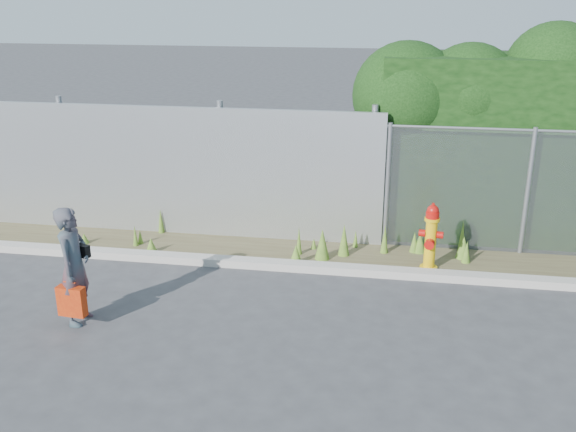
{
  "coord_description": "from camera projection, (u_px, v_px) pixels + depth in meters",
  "views": [
    {
      "loc": [
        1.06,
        -6.95,
        4.01
      ],
      "look_at": [
        -0.3,
        1.4,
        1.0
      ],
      "focal_mm": 40.0,
      "sensor_mm": 36.0,
      "label": 1
    }
  ],
  "objects": [
    {
      "name": "weed_strip",
      "position": [
        316.0,
        249.0,
        10.2
      ],
      "size": [
        16.0,
        1.29,
        0.53
      ],
      "color": "#4C432B",
      "rests_on": "ground"
    },
    {
      "name": "red_tote_bag",
      "position": [
        72.0,
        301.0,
        7.91
      ],
      "size": [
        0.35,
        0.13,
        0.46
      ],
      "rotation": [
        0.0,
        0.0,
        -0.09
      ],
      "color": "#A72009"
    },
    {
      "name": "corrugated_fence",
      "position": [
        132.0,
        170.0,
        10.88
      ],
      "size": [
        8.5,
        0.21,
        2.3
      ],
      "color": "#B3B7BB",
      "rests_on": "ground"
    },
    {
      "name": "black_shoulder_bag",
      "position": [
        82.0,
        251.0,
        7.99
      ],
      "size": [
        0.21,
        0.09,
        0.16
      ],
      "rotation": [
        0.0,
        0.0,
        -0.34
      ],
      "color": "black"
    },
    {
      "name": "ground",
      "position": [
        294.0,
        330.0,
        7.96
      ],
      "size": [
        80.0,
        80.0,
        0.0
      ],
      "primitive_type": "plane",
      "color": "#38373A",
      "rests_on": "ground"
    },
    {
      "name": "woman",
      "position": [
        74.0,
        266.0,
        7.94
      ],
      "size": [
        0.38,
        0.57,
        1.53
      ],
      "primitive_type": "imported",
      "rotation": [
        0.0,
        0.0,
        1.59
      ],
      "color": "#11626C",
      "rests_on": "ground"
    },
    {
      "name": "curb",
      "position": [
        312.0,
        267.0,
        9.62
      ],
      "size": [
        16.0,
        0.22,
        0.12
      ],
      "primitive_type": "cube",
      "color": "#A49E94",
      "rests_on": "ground"
    },
    {
      "name": "fire_hydrant",
      "position": [
        431.0,
        238.0,
        9.5
      ],
      "size": [
        0.35,
        0.32,
        1.06
      ],
      "rotation": [
        0.0,
        0.0,
        -0.16
      ],
      "color": "#E9B40C",
      "rests_on": "ground"
    }
  ]
}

